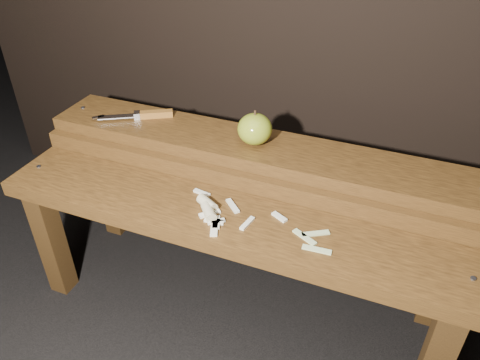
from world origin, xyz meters
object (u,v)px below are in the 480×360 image
at_px(bench_rear_tier, 254,170).
at_px(knife, 146,115).
at_px(apple, 255,129).
at_px(bench_front_tier, 222,238).

xyz_separation_m(bench_rear_tier, knife, (-0.35, 0.02, 0.10)).
distance_m(apple, knife, 0.35).
distance_m(bench_front_tier, apple, 0.30).
distance_m(bench_rear_tier, apple, 0.13).
bearing_deg(knife, bench_rear_tier, -3.59).
xyz_separation_m(bench_front_tier, apple, (-0.00, 0.23, 0.19)).
bearing_deg(knife, apple, -2.90).
height_order(bench_front_tier, apple, apple).
distance_m(bench_front_tier, bench_rear_tier, 0.23).
relative_size(bench_rear_tier, apple, 12.60).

